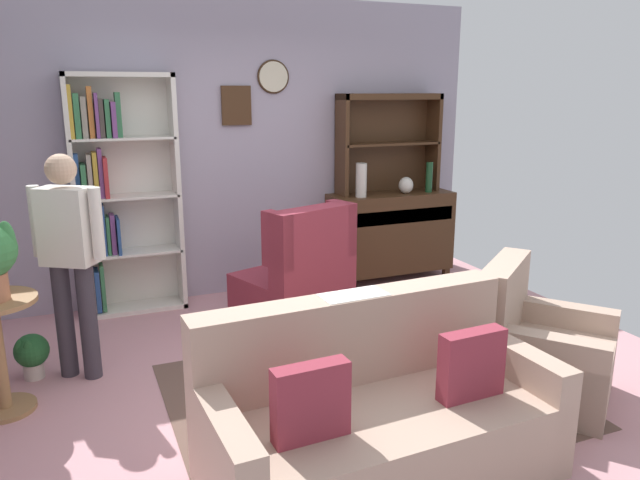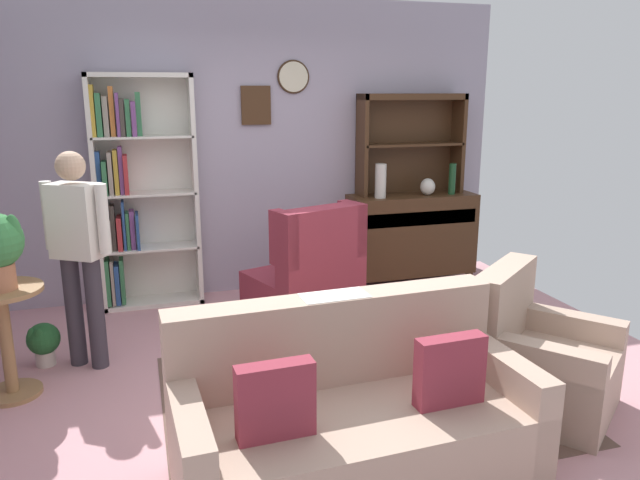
{
  "view_description": "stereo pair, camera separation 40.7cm",
  "coord_description": "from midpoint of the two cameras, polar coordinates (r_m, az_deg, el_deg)",
  "views": [
    {
      "loc": [
        -1.46,
        -3.54,
        1.97
      ],
      "look_at": [
        0.1,
        0.2,
        0.95
      ],
      "focal_mm": 33.93,
      "sensor_mm": 36.0,
      "label": 1
    },
    {
      "loc": [
        -1.07,
        -3.67,
        1.97
      ],
      "look_at": [
        0.1,
        0.2,
        0.95
      ],
      "focal_mm": 33.93,
      "sensor_mm": 36.0,
      "label": 2
    }
  ],
  "objects": [
    {
      "name": "vase_tall",
      "position": [
        5.99,
        1.96,
        5.64
      ],
      "size": [
        0.11,
        0.11,
        0.34
      ],
      "primitive_type": "cylinder",
      "color": "beige",
      "rests_on": "sideboard"
    },
    {
      "name": "sideboard",
      "position": [
        6.34,
        4.83,
        0.74
      ],
      "size": [
        1.3,
        0.45,
        0.92
      ],
      "color": "#422816",
      "rests_on": "ground_plane"
    },
    {
      "name": "bottle_wine",
      "position": [
        6.34,
        8.45,
        5.87
      ],
      "size": [
        0.07,
        0.07,
        0.31
      ],
      "primitive_type": "cylinder",
      "color": "#194223",
      "rests_on": "sideboard"
    },
    {
      "name": "area_rug",
      "position": [
        4.11,
        1.17,
        -14.4
      ],
      "size": [
        2.46,
        1.95,
        0.01
      ],
      "primitive_type": "cube",
      "color": "brown",
      "rests_on": "ground_plane"
    },
    {
      "name": "potted_plant_small",
      "position": [
        4.78,
        -27.84,
        -9.47
      ],
      "size": [
        0.23,
        0.23,
        0.32
      ],
      "color": "beige",
      "rests_on": "ground_plane"
    },
    {
      "name": "bookshelf",
      "position": [
        5.62,
        -20.7,
        3.96
      ],
      "size": [
        0.9,
        0.3,
        2.1
      ],
      "color": "silver",
      "rests_on": "ground_plane"
    },
    {
      "name": "wingback_chair",
      "position": [
        5.12,
        -4.39,
        -3.96
      ],
      "size": [
        1.0,
        1.01,
        1.05
      ],
      "color": "maroon",
      "rests_on": "ground_plane"
    },
    {
      "name": "vase_round",
      "position": [
        6.24,
        6.27,
        5.15
      ],
      "size": [
        0.15,
        0.15,
        0.17
      ],
      "primitive_type": "ellipsoid",
      "color": "beige",
      "rests_on": "sideboard"
    },
    {
      "name": "couch_floral",
      "position": [
        3.24,
        1.64,
        -16.57
      ],
      "size": [
        1.83,
        0.93,
        0.9
      ],
      "color": "tan",
      "rests_on": "ground_plane"
    },
    {
      "name": "sideboard_hutch",
      "position": [
        6.28,
        4.56,
        10.33
      ],
      "size": [
        1.1,
        0.26,
        1.0
      ],
      "color": "#422816",
      "rests_on": "sideboard"
    },
    {
      "name": "person_reading",
      "position": [
        4.46,
        -25.04,
        -1.01
      ],
      "size": [
        0.48,
        0.35,
        1.56
      ],
      "color": "#38333D",
      "rests_on": "ground_plane"
    },
    {
      "name": "wall_back",
      "position": [
        5.9,
        -10.22,
        8.41
      ],
      "size": [
        5.0,
        0.09,
        2.8
      ],
      "color": "#A399AD",
      "rests_on": "ground_plane"
    },
    {
      "name": "armchair_floral",
      "position": [
        4.17,
        17.33,
        -10.28
      ],
      "size": [
        1.07,
        1.08,
        0.88
      ],
      "color": "tan",
      "rests_on": "ground_plane"
    },
    {
      "name": "ground_plane",
      "position": [
        4.3,
        -2.99,
        -13.28
      ],
      "size": [
        5.4,
        4.6,
        0.02
      ],
      "primitive_type": "cube",
      "color": "#C68C93"
    }
  ]
}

